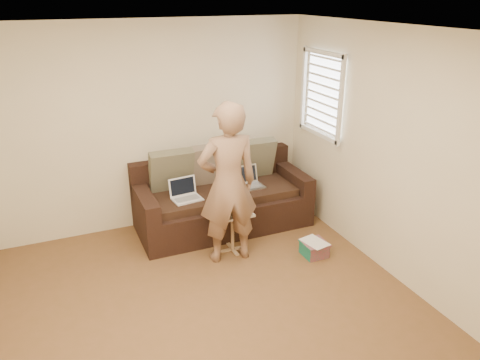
{
  "coord_description": "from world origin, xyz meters",
  "views": [
    {
      "loc": [
        -1.23,
        -3.33,
        2.89
      ],
      "look_at": [
        0.8,
        1.4,
        0.78
      ],
      "focal_mm": 34.72,
      "sensor_mm": 36.0,
      "label": 1
    }
  ],
  "objects_px": {
    "sofa": "(223,196)",
    "side_table": "(233,232)",
    "laptop_white": "(187,200)",
    "drinking_glass": "(218,207)",
    "laptop_silver": "(250,187)",
    "person": "(228,184)",
    "striped_box": "(314,248)"
  },
  "relations": [
    {
      "from": "laptop_silver",
      "to": "side_table",
      "type": "bearing_deg",
      "value": -132.88
    },
    {
      "from": "sofa",
      "to": "laptop_white",
      "type": "distance_m",
      "value": 0.54
    },
    {
      "from": "side_table",
      "to": "striped_box",
      "type": "distance_m",
      "value": 0.98
    },
    {
      "from": "laptop_silver",
      "to": "side_table",
      "type": "xyz_separation_m",
      "value": [
        -0.48,
        -0.56,
        -0.27
      ]
    },
    {
      "from": "sofa",
      "to": "striped_box",
      "type": "relative_size",
      "value": 7.79
    },
    {
      "from": "laptop_white",
      "to": "striped_box",
      "type": "bearing_deg",
      "value": -45.51
    },
    {
      "from": "side_table",
      "to": "drinking_glass",
      "type": "relative_size",
      "value": 4.13
    },
    {
      "from": "person",
      "to": "drinking_glass",
      "type": "distance_m",
      "value": 0.43
    },
    {
      "from": "drinking_glass",
      "to": "laptop_white",
      "type": "bearing_deg",
      "value": 121.01
    },
    {
      "from": "person",
      "to": "laptop_white",
      "type": "bearing_deg",
      "value": -62.18
    },
    {
      "from": "sofa",
      "to": "striped_box",
      "type": "bearing_deg",
      "value": -57.44
    },
    {
      "from": "sofa",
      "to": "laptop_silver",
      "type": "bearing_deg",
      "value": -10.67
    },
    {
      "from": "laptop_white",
      "to": "person",
      "type": "height_order",
      "value": "person"
    },
    {
      "from": "side_table",
      "to": "striped_box",
      "type": "xyz_separation_m",
      "value": [
        0.83,
        -0.49,
        -0.16
      ]
    },
    {
      "from": "laptop_white",
      "to": "drinking_glass",
      "type": "distance_m",
      "value": 0.48
    },
    {
      "from": "striped_box",
      "to": "side_table",
      "type": "bearing_deg",
      "value": 149.7
    },
    {
      "from": "side_table",
      "to": "drinking_glass",
      "type": "xyz_separation_m",
      "value": [
        -0.14,
        0.09,
        0.31
      ]
    },
    {
      "from": "sofa",
      "to": "side_table",
      "type": "distance_m",
      "value": 0.66
    },
    {
      "from": "side_table",
      "to": "laptop_white",
      "type": "bearing_deg",
      "value": 127.91
    },
    {
      "from": "laptop_silver",
      "to": "drinking_glass",
      "type": "height_order",
      "value": "laptop_silver"
    },
    {
      "from": "sofa",
      "to": "person",
      "type": "bearing_deg",
      "value": -106.76
    },
    {
      "from": "laptop_silver",
      "to": "side_table",
      "type": "distance_m",
      "value": 0.78
    },
    {
      "from": "sofa",
      "to": "person",
      "type": "relative_size",
      "value": 1.19
    },
    {
      "from": "sofa",
      "to": "striped_box",
      "type": "xyz_separation_m",
      "value": [
        0.71,
        -1.11,
        -0.34
      ]
    },
    {
      "from": "laptop_white",
      "to": "side_table",
      "type": "height_order",
      "value": "laptop_white"
    },
    {
      "from": "laptop_white",
      "to": "person",
      "type": "bearing_deg",
      "value": -72.39
    },
    {
      "from": "laptop_white",
      "to": "striped_box",
      "type": "xyz_separation_m",
      "value": [
        1.22,
        -0.99,
        -0.43
      ]
    },
    {
      "from": "laptop_silver",
      "to": "striped_box",
      "type": "relative_size",
      "value": 1.26
    },
    {
      "from": "laptop_silver",
      "to": "drinking_glass",
      "type": "relative_size",
      "value": 2.96
    },
    {
      "from": "laptop_silver",
      "to": "striped_box",
      "type": "height_order",
      "value": "laptop_silver"
    },
    {
      "from": "laptop_silver",
      "to": "person",
      "type": "xyz_separation_m",
      "value": [
        -0.58,
        -0.69,
        0.41
      ]
    },
    {
      "from": "laptop_silver",
      "to": "drinking_glass",
      "type": "distance_m",
      "value": 0.78
    }
  ]
}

